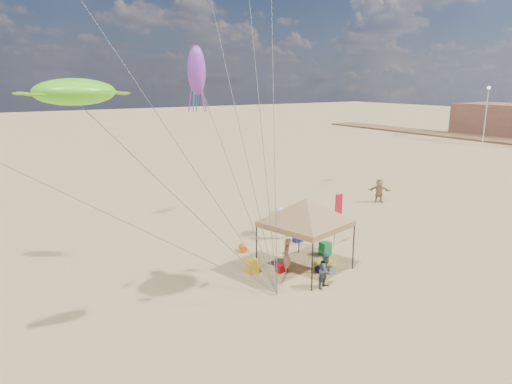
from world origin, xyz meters
TOP-DOWN VIEW (x-y plane):
  - ground at (0.00, 0.00)m, footprint 280.00×280.00m
  - canopy_tent at (2.22, 2.06)m, footprint 6.53×6.53m
  - feather_flag at (5.87, 3.82)m, footprint 0.46×0.08m
  - cooler_red at (1.11, 2.43)m, footprint 0.54×0.38m
  - cooler_blue at (4.40, 5.45)m, footprint 0.54×0.38m
  - bag_navy at (2.76, 1.47)m, footprint 0.69×0.54m
  - bag_orange at (0.94, 5.84)m, footprint 0.54×0.69m
  - chair_green at (4.38, 3.06)m, footprint 0.50×0.50m
  - chair_yellow at (-0.16, 3.11)m, footprint 0.50×0.50m
  - crate_grey at (3.05, 1.10)m, footprint 0.34×0.30m
  - beach_cart at (3.17, 1.70)m, footprint 0.90×0.50m
  - person_near_a at (1.22, 2.22)m, footprint 0.76×0.71m
  - person_near_b at (1.76, -0.03)m, footprint 0.93×0.82m
  - person_near_c at (3.92, 6.46)m, footprint 1.29×0.87m
  - person_far_c at (15.05, 9.30)m, footprint 1.63×1.50m
  - building_north at (67.00, 30.00)m, footprint 10.00×14.00m
  - lamp_north at (55.00, 26.00)m, footprint 0.50×0.50m
  - turtle_kite at (-7.73, 2.38)m, footprint 3.17×2.75m
  - squid_kite at (-1.21, 6.43)m, footprint 0.96×0.96m

SIDE VIEW (x-z plane):
  - ground at x=0.00m, z-range 0.00..0.00m
  - crate_grey at x=3.05m, z-range 0.00..0.28m
  - bag_navy at x=2.76m, z-range 0.00..0.36m
  - bag_orange at x=0.94m, z-range 0.00..0.36m
  - cooler_red at x=1.11m, z-range 0.00..0.38m
  - cooler_blue at x=4.40m, z-range 0.00..0.38m
  - beach_cart at x=3.17m, z-range 0.08..0.32m
  - chair_green at x=4.38m, z-range 0.00..0.70m
  - chair_yellow at x=-0.16m, z-range 0.00..0.70m
  - person_near_b at x=1.76m, z-range 0.00..1.63m
  - person_near_a at x=1.22m, z-range 0.00..1.74m
  - person_far_c at x=15.05m, z-range 0.00..1.82m
  - person_near_c at x=3.92m, z-range 0.00..1.85m
  - feather_flag at x=5.87m, z-range 0.51..3.52m
  - building_north at x=67.00m, z-range 0.00..5.20m
  - canopy_tent at x=2.22m, z-range 1.38..5.53m
  - lamp_north at x=55.00m, z-range 1.39..9.64m
  - turtle_kite at x=-7.73m, z-range 8.16..9.08m
  - squid_kite at x=-1.21m, z-range 8.32..10.64m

